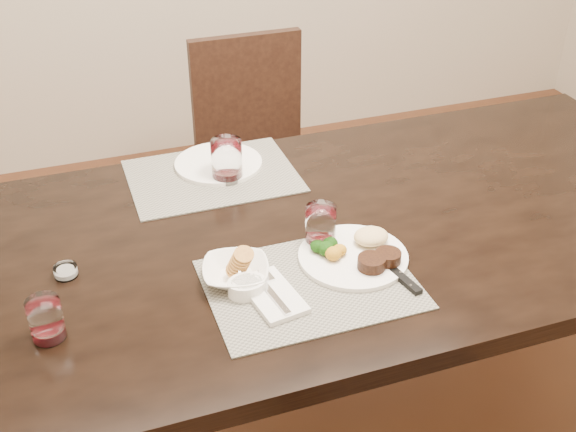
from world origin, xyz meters
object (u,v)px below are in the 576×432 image
object	(u,v)px
wine_glass_near	(321,227)
dinner_plate	(358,253)
steak_knife	(400,274)
far_plate	(218,163)
chair_far	(256,146)
cracker_bowl	(236,272)

from	to	relation	value
wine_glass_near	dinner_plate	bearing A→B (deg)	-55.08
steak_knife	far_plate	world-z (taller)	steak_knife
chair_far	cracker_bowl	distance (m)	1.17
chair_far	far_plate	distance (m)	0.66
cracker_bowl	wine_glass_near	bearing A→B (deg)	16.52
chair_far	cracker_bowl	world-z (taller)	chair_far
cracker_bowl	steak_knife	bearing A→B (deg)	-17.82
cracker_bowl	wine_glass_near	size ratio (longest dim) A/B	1.80
cracker_bowl	far_plate	size ratio (longest dim) A/B	0.73
far_plate	wine_glass_near	bearing A→B (deg)	-74.04
dinner_plate	steak_knife	xyz separation A→B (m)	(0.06, -0.09, -0.01)
wine_glass_near	far_plate	distance (m)	0.48
dinner_plate	cracker_bowl	bearing A→B (deg)	171.51
cracker_bowl	far_plate	distance (m)	0.54
steak_knife	cracker_bowl	world-z (taller)	cracker_bowl
dinner_plate	steak_knife	size ratio (longest dim) A/B	1.10
dinner_plate	wine_glass_near	size ratio (longest dim) A/B	2.54
dinner_plate	wine_glass_near	world-z (taller)	wine_glass_near
wine_glass_near	far_plate	bearing A→B (deg)	105.96
chair_far	wine_glass_near	world-z (taller)	chair_far
steak_knife	wine_glass_near	xyz separation A→B (m)	(-0.12, 0.18, 0.04)
dinner_plate	far_plate	xyz separation A→B (m)	(-0.19, 0.55, -0.01)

